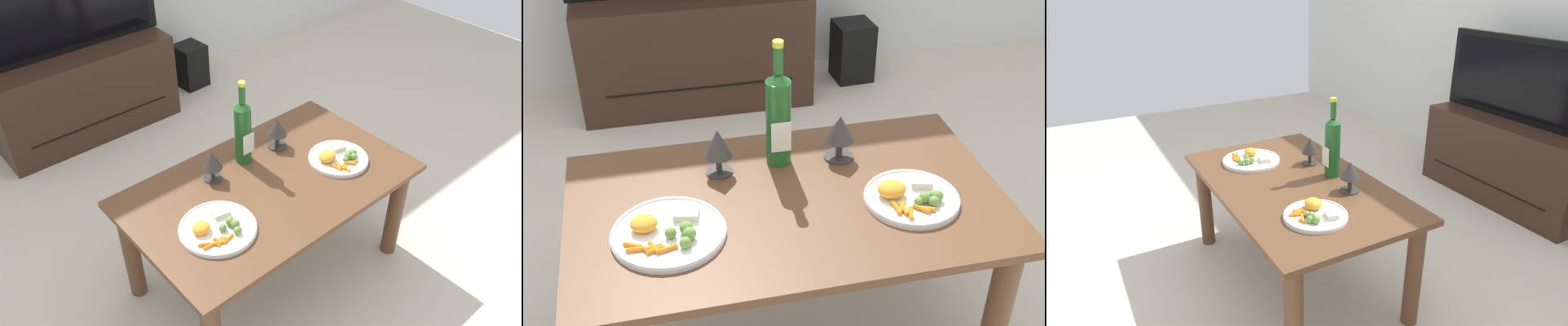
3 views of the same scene
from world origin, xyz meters
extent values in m
plane|color=beige|center=(0.00, 0.00, 0.00)|extent=(6.40, 6.40, 0.00)
cube|color=brown|center=(0.00, 0.00, 0.50)|extent=(1.15, 0.68, 0.02)
cylinder|color=brown|center=(0.51, -0.28, 0.24)|extent=(0.07, 0.07, 0.49)
cylinder|color=brown|center=(-0.51, 0.28, 0.24)|extent=(0.07, 0.07, 0.49)
cylinder|color=brown|center=(0.51, 0.28, 0.24)|extent=(0.07, 0.07, 0.49)
cube|color=#382319|center=(-0.08, 1.61, 0.27)|extent=(1.07, 0.44, 0.53)
cube|color=black|center=(-0.08, 1.38, 0.16)|extent=(0.85, 0.01, 0.01)
cube|color=black|center=(-0.08, 1.61, 0.78)|extent=(1.10, 0.04, 0.51)
cube|color=black|center=(-0.08, 1.58, 0.78)|extent=(1.01, 0.01, 0.43)
cube|color=black|center=(0.73, 1.64, 0.15)|extent=(0.20, 0.20, 0.30)
cylinder|color=#1E5923|center=(0.02, 0.19, 0.64)|extent=(0.07, 0.07, 0.25)
cone|color=#1E5923|center=(0.02, 0.19, 0.78)|extent=(0.07, 0.07, 0.03)
cylinder|color=#1E5923|center=(0.02, 0.19, 0.83)|extent=(0.03, 0.03, 0.08)
cylinder|color=yellow|center=(0.02, 0.19, 0.87)|extent=(0.03, 0.03, 0.02)
cube|color=silver|center=(0.02, 0.15, 0.61)|extent=(0.06, 0.00, 0.09)
cylinder|color=#38332D|center=(-0.16, 0.17, 0.52)|extent=(0.07, 0.07, 0.01)
cylinder|color=#38332D|center=(-0.16, 0.17, 0.54)|extent=(0.02, 0.02, 0.05)
cone|color=#38332D|center=(-0.16, 0.17, 0.61)|extent=(0.08, 0.08, 0.08)
cylinder|color=#38332D|center=(0.19, 0.17, 0.52)|extent=(0.09, 0.09, 0.01)
cylinder|color=#38332D|center=(0.19, 0.17, 0.55)|extent=(0.02, 0.02, 0.05)
cone|color=#38332D|center=(0.19, 0.17, 0.61)|extent=(0.09, 0.09, 0.07)
cylinder|color=white|center=(-0.32, -0.08, 0.52)|extent=(0.28, 0.28, 0.01)
torus|color=white|center=(-0.32, -0.08, 0.53)|extent=(0.28, 0.28, 0.01)
ellipsoid|color=orange|center=(-0.37, -0.06, 0.54)|extent=(0.07, 0.06, 0.04)
cube|color=beige|center=(-0.27, -0.03, 0.54)|extent=(0.07, 0.06, 0.02)
cylinder|color=orange|center=(-0.41, -0.12, 0.53)|extent=(0.05, 0.03, 0.01)
cylinder|color=orange|center=(-0.40, -0.13, 0.53)|extent=(0.05, 0.01, 0.01)
cylinder|color=orange|center=(-0.36, -0.14, 0.53)|extent=(0.05, 0.02, 0.01)
cylinder|color=orange|center=(-0.36, -0.14, 0.53)|extent=(0.03, 0.05, 0.01)
cylinder|color=orange|center=(-0.35, -0.15, 0.53)|extent=(0.05, 0.02, 0.01)
cylinder|color=orange|center=(-0.32, -0.15, 0.53)|extent=(0.05, 0.02, 0.01)
sphere|color=olive|center=(-0.28, -0.15, 0.54)|extent=(0.03, 0.03, 0.03)
sphere|color=olive|center=(-0.27, -0.12, 0.54)|extent=(0.03, 0.03, 0.03)
sphere|color=olive|center=(-0.27, -0.09, 0.54)|extent=(0.03, 0.03, 0.03)
sphere|color=olive|center=(-0.31, -0.10, 0.54)|extent=(0.03, 0.03, 0.03)
cylinder|color=white|center=(0.32, -0.08, 0.52)|extent=(0.25, 0.25, 0.01)
torus|color=white|center=(0.32, -0.08, 0.53)|extent=(0.25, 0.25, 0.01)
ellipsoid|color=orange|center=(0.27, -0.06, 0.55)|extent=(0.08, 0.07, 0.04)
cube|color=beige|center=(0.36, -0.03, 0.54)|extent=(0.07, 0.06, 0.02)
cylinder|color=orange|center=(0.26, -0.12, 0.53)|extent=(0.02, 0.05, 0.01)
cylinder|color=orange|center=(0.27, -0.13, 0.53)|extent=(0.04, 0.04, 0.01)
cylinder|color=orange|center=(0.28, -0.13, 0.53)|extent=(0.01, 0.05, 0.01)
cylinder|color=orange|center=(0.29, -0.15, 0.53)|extent=(0.02, 0.05, 0.01)
cylinder|color=orange|center=(0.33, -0.14, 0.53)|extent=(0.05, 0.03, 0.01)
cylinder|color=orange|center=(0.32, -0.14, 0.53)|extent=(0.04, 0.04, 0.01)
sphere|color=olive|center=(0.36, -0.13, 0.54)|extent=(0.03, 0.03, 0.03)
sphere|color=olive|center=(0.32, -0.12, 0.54)|extent=(0.02, 0.02, 0.02)
sphere|color=olive|center=(0.34, -0.11, 0.54)|extent=(0.03, 0.03, 0.03)
sphere|color=olive|center=(0.37, -0.11, 0.54)|extent=(0.03, 0.03, 0.03)
sphere|color=olive|center=(0.37, -0.10, 0.54)|extent=(0.03, 0.03, 0.03)
camera|label=1|loc=(-1.10, -1.21, 1.87)|focal=36.69mm
camera|label=2|loc=(-0.33, -1.40, 1.58)|focal=46.76mm
camera|label=3|loc=(1.62, -0.85, 1.39)|focal=31.05mm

